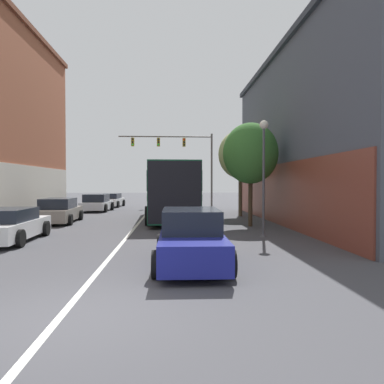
% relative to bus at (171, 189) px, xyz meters
% --- Properties ---
extents(ground_plane, '(160.00, 160.00, 0.00)m').
position_rel_bus_xyz_m(ground_plane, '(-1.78, -16.69, -1.84)').
color(ground_plane, '#424247').
extents(lane_center_line, '(0.14, 45.24, 0.01)m').
position_rel_bus_xyz_m(lane_center_line, '(-1.78, -0.07, -1.84)').
color(lane_center_line, silver).
rests_on(lane_center_line, ground_plane).
extents(building_right_storefront, '(9.84, 20.35, 9.40)m').
position_rel_bus_xyz_m(building_right_storefront, '(10.42, -2.74, 2.98)').
color(building_right_storefront, '#4C515B').
rests_on(building_right_storefront, ground_plane).
extents(bus, '(3.15, 11.00, 3.28)m').
position_rel_bus_xyz_m(bus, '(0.00, 0.00, 0.00)').
color(bus, '#145133').
rests_on(bus, ground_plane).
extents(hatchback_foreground, '(1.94, 4.38, 1.47)m').
position_rel_bus_xyz_m(hatchback_foreground, '(0.55, -12.80, -1.15)').
color(hatchback_foreground, navy).
rests_on(hatchback_foreground, ground_plane).
extents(parked_car_left_near, '(2.13, 4.65, 1.35)m').
position_rel_bus_xyz_m(parked_car_left_near, '(-6.18, -1.78, -1.20)').
color(parked_car_left_near, slate).
rests_on(parked_car_left_near, ground_plane).
extents(parked_car_left_mid, '(2.14, 4.26, 1.24)m').
position_rel_bus_xyz_m(parked_car_left_mid, '(-5.55, 12.05, -1.24)').
color(parked_car_left_mid, silver).
rests_on(parked_car_left_mid, ground_plane).
extents(parked_car_left_far, '(2.13, 4.62, 1.24)m').
position_rel_bus_xyz_m(parked_car_left_far, '(-6.05, -8.49, -1.24)').
color(parked_car_left_far, silver).
rests_on(parked_car_left_far, ground_plane).
extents(parked_car_left_distant, '(2.16, 4.13, 1.34)m').
position_rel_bus_xyz_m(parked_car_left_distant, '(-5.80, 6.67, -1.21)').
color(parked_car_left_distant, silver).
rests_on(parked_car_left_distant, ground_plane).
extents(traffic_signal_gantry, '(8.82, 0.36, 6.86)m').
position_rel_bus_xyz_m(traffic_signal_gantry, '(0.91, 12.54, 3.28)').
color(traffic_signal_gantry, '#514C47').
rests_on(traffic_signal_gantry, ground_plane).
extents(street_lamp, '(0.35, 0.35, 4.73)m').
position_rel_bus_xyz_m(street_lamp, '(3.77, -7.69, 1.10)').
color(street_lamp, '#47474C').
rests_on(street_lamp, ground_plane).
extents(street_tree_near, '(2.79, 2.51, 5.22)m').
position_rel_bus_xyz_m(street_tree_near, '(4.00, -4.04, 1.83)').
color(street_tree_near, '#3D2D1E').
rests_on(street_tree_near, ground_plane).
extents(street_tree_far, '(2.91, 2.62, 5.69)m').
position_rel_bus_xyz_m(street_tree_far, '(4.55, 1.72, 2.22)').
color(street_tree_far, brown).
rests_on(street_tree_far, ground_plane).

